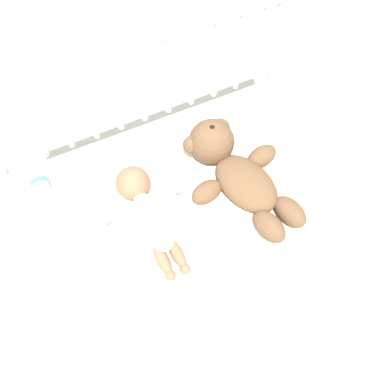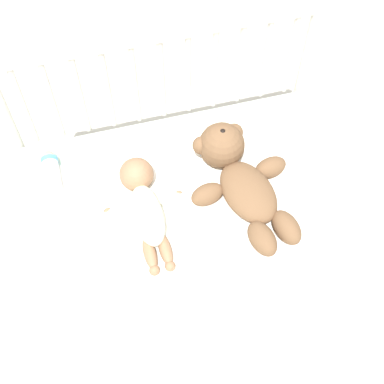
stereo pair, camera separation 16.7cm
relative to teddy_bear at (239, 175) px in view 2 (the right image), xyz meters
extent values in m
plane|color=silver|center=(-0.16, -0.01, -0.53)|extent=(12.00, 12.00, 0.00)
cube|color=silver|center=(-0.16, -0.01, -0.29)|extent=(1.08, 0.70, 0.47)
cylinder|color=beige|center=(-0.68, 0.36, -0.11)|extent=(0.04, 0.04, 0.85)
cylinder|color=beige|center=(0.36, 0.36, -0.11)|extent=(0.04, 0.04, 0.85)
cube|color=beige|center=(-0.16, 0.36, 0.30)|extent=(1.04, 0.03, 0.04)
cylinder|color=beige|center=(-0.62, 0.36, 0.11)|extent=(0.02, 0.02, 0.34)
cylinder|color=beige|center=(-0.53, 0.36, 0.11)|extent=(0.02, 0.02, 0.34)
cylinder|color=beige|center=(-0.44, 0.36, 0.11)|extent=(0.02, 0.02, 0.34)
cylinder|color=beige|center=(-0.35, 0.36, 0.11)|extent=(0.02, 0.02, 0.34)
cylinder|color=beige|center=(-0.25, 0.36, 0.11)|extent=(0.02, 0.02, 0.34)
cylinder|color=beige|center=(-0.16, 0.36, 0.11)|extent=(0.02, 0.02, 0.34)
cylinder|color=beige|center=(-0.07, 0.36, 0.11)|extent=(0.02, 0.02, 0.34)
cylinder|color=beige|center=(0.02, 0.36, 0.11)|extent=(0.02, 0.02, 0.34)
cylinder|color=beige|center=(0.11, 0.36, 0.11)|extent=(0.02, 0.02, 0.34)
cylinder|color=beige|center=(0.20, 0.36, 0.11)|extent=(0.02, 0.02, 0.34)
cylinder|color=beige|center=(0.29, 0.36, 0.11)|extent=(0.02, 0.02, 0.34)
cube|color=white|center=(-0.13, -0.05, -0.05)|extent=(0.87, 0.56, 0.01)
ellipsoid|color=brown|center=(0.01, -0.06, -0.01)|extent=(0.20, 0.27, 0.09)
sphere|color=brown|center=(-0.02, 0.12, 0.02)|extent=(0.15, 0.15, 0.15)
sphere|color=beige|center=(-0.02, 0.12, 0.06)|extent=(0.06, 0.06, 0.06)
sphere|color=black|center=(-0.02, 0.12, 0.09)|extent=(0.02, 0.02, 0.02)
sphere|color=brown|center=(-0.09, 0.13, 0.02)|extent=(0.06, 0.06, 0.06)
sphere|color=brown|center=(0.03, 0.16, 0.02)|extent=(0.06, 0.06, 0.06)
ellipsoid|color=brown|center=(-0.11, -0.03, -0.02)|extent=(0.12, 0.09, 0.07)
ellipsoid|color=brown|center=(0.12, 0.02, -0.02)|extent=(0.12, 0.09, 0.07)
ellipsoid|color=brown|center=(0.00, -0.23, -0.02)|extent=(0.10, 0.14, 0.07)
ellipsoid|color=brown|center=(0.09, -0.21, -0.02)|extent=(0.10, 0.14, 0.07)
ellipsoid|color=#EAEACC|center=(-0.31, -0.06, -0.01)|extent=(0.10, 0.22, 0.09)
sphere|color=#936B4C|center=(-0.32, 0.09, 0.00)|extent=(0.11, 0.11, 0.11)
ellipsoid|color=#EAEACC|center=(-0.40, -0.01, -0.04)|extent=(0.11, 0.04, 0.03)
ellipsoid|color=#EAEACC|center=(-0.23, 0.00, -0.04)|extent=(0.11, 0.04, 0.03)
sphere|color=#936B4C|center=(-0.43, 0.00, -0.04)|extent=(0.03, 0.03, 0.03)
sphere|color=#936B4C|center=(-0.20, 0.00, -0.04)|extent=(0.03, 0.03, 0.03)
ellipsoid|color=#936B4C|center=(-0.33, -0.18, -0.04)|extent=(0.04, 0.11, 0.04)
ellipsoid|color=#936B4C|center=(-0.29, -0.18, -0.04)|extent=(0.04, 0.11, 0.04)
sphere|color=#936B4C|center=(-0.33, -0.23, -0.04)|extent=(0.03, 0.03, 0.03)
sphere|color=#936B4C|center=(-0.29, -0.23, -0.04)|extent=(0.03, 0.03, 0.03)
cylinder|color=white|center=(-0.58, 0.18, -0.03)|extent=(0.05, 0.11, 0.05)
cylinder|color=#4C99D8|center=(-0.58, 0.24, -0.03)|extent=(0.06, 0.02, 0.06)
sphere|color=#EAC67F|center=(-0.58, 0.26, -0.03)|extent=(0.04, 0.04, 0.04)
camera|label=1|loc=(-0.55, -0.84, 1.41)|focal=50.00mm
camera|label=2|loc=(-0.40, -0.90, 1.41)|focal=50.00mm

